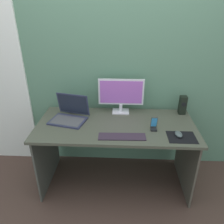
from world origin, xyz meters
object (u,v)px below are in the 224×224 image
at_px(laptop, 70,115).
at_px(phone_in_dock, 154,125).
at_px(speaker_right, 183,105).
at_px(fishbowl, 75,106).
at_px(mouse, 179,134).
at_px(keyboard_external, 122,137).
at_px(monitor, 121,94).

relative_size(laptop, phone_in_dock, 2.89).
height_order(speaker_right, fishbowl, speaker_right).
relative_size(speaker_right, mouse, 1.98).
relative_size(fishbowl, keyboard_external, 0.34).
xyz_separation_m(monitor, keyboard_external, (0.02, -0.50, -0.20)).
xyz_separation_m(speaker_right, keyboard_external, (-0.64, -0.50, -0.09)).
relative_size(monitor, speaker_right, 2.41).
distance_m(laptop, fishbowl, 0.19).
bearing_deg(monitor, phone_in_dock, -49.31).
xyz_separation_m(laptop, phone_in_dock, (0.83, -0.16, -0.00)).
height_order(laptop, mouse, laptop).
height_order(fishbowl, mouse, fishbowl).
bearing_deg(keyboard_external, laptop, 148.83).
height_order(speaker_right, phone_in_dock, speaker_right).
distance_m(speaker_right, keyboard_external, 0.82).
distance_m(mouse, phone_in_dock, 0.23).
bearing_deg(monitor, fishbowl, -178.45).
bearing_deg(laptop, speaker_right, 9.58).
bearing_deg(speaker_right, laptop, -170.42).
bearing_deg(mouse, keyboard_external, 177.73).
bearing_deg(mouse, phone_in_dock, 148.14).
xyz_separation_m(monitor, laptop, (-0.52, -0.20, -0.16)).
distance_m(fishbowl, phone_in_dock, 0.89).
relative_size(monitor, mouse, 4.77).
xyz_separation_m(keyboard_external, phone_in_dock, (0.29, 0.14, 0.04)).
relative_size(monitor, keyboard_external, 1.13).
xyz_separation_m(laptop, fishbowl, (0.02, 0.19, 0.02)).
bearing_deg(fishbowl, monitor, 1.55).
bearing_deg(speaker_right, mouse, -106.12).
distance_m(monitor, keyboard_external, 0.54).
bearing_deg(fishbowl, mouse, -23.64).
relative_size(fishbowl, phone_in_dock, 1.05).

